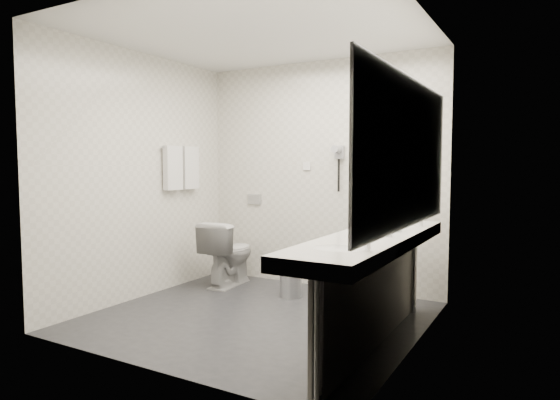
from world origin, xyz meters
The scene contains 29 objects.
floor centered at (0.00, 0.00, 0.00)m, with size 2.80×2.80×0.00m, color #232327.
ceiling centered at (0.00, 0.00, 2.50)m, with size 2.80×2.80×0.00m, color silver.
wall_back centered at (0.00, 1.30, 1.25)m, with size 2.80×2.80×0.00m, color beige.
wall_front centered at (0.00, -1.30, 1.25)m, with size 2.80×2.80×0.00m, color beige.
wall_left centered at (-1.40, 0.00, 1.25)m, with size 2.60×2.60×0.00m, color beige.
wall_right centered at (1.40, 0.00, 1.25)m, with size 2.60×2.60×0.00m, color beige.
vanity_counter centered at (1.12, -0.20, 0.80)m, with size 0.55×2.20×0.10m, color silver.
vanity_panel centered at (1.15, -0.20, 0.38)m, with size 0.03×2.15×0.75m, color gray.
vanity_post_near centered at (1.18, -1.24, 0.38)m, with size 0.06×0.06×0.75m, color silver.
vanity_post_far centered at (1.18, 0.84, 0.38)m, with size 0.06×0.06×0.75m, color silver.
mirror centered at (1.39, -0.20, 1.45)m, with size 0.02×2.20×1.05m, color #B2BCC6.
basin_near centered at (1.12, -0.85, 0.83)m, with size 0.40×0.31×0.05m, color silver.
basin_far centered at (1.12, 0.45, 0.83)m, with size 0.40×0.31×0.05m, color silver.
faucet_near centered at (1.32, -0.85, 0.92)m, with size 0.04×0.04×0.15m, color silver.
faucet_far centered at (1.32, 0.45, 0.92)m, with size 0.04×0.04×0.15m, color silver.
soap_bottle_a centered at (1.26, -0.22, 0.90)m, with size 0.05×0.05×0.10m, color beige.
glass_left centered at (1.24, 0.06, 0.91)m, with size 0.07×0.07×0.12m, color silver.
toilet centered at (-0.90, 0.82, 0.37)m, with size 0.41×0.72×0.73m, color silver.
flush_plate centered at (-0.85, 1.29, 0.95)m, with size 0.18×0.02×0.12m, color #B2B5BA.
pedal_bin centered at (-0.05, 0.73, 0.16)m, with size 0.23×0.23×0.32m, color #B2B5BA.
bin_lid centered at (-0.05, 0.73, 0.33)m, with size 0.23×0.23×0.01m, color #B2B5BA.
towel_rail centered at (-1.35, 0.55, 1.55)m, with size 0.02×0.02×0.62m, color silver.
towel_near centered at (-1.34, 0.41, 1.33)m, with size 0.07×0.24×0.48m, color silver.
towel_far centered at (-1.34, 0.69, 1.33)m, with size 0.07×0.24×0.48m, color silver.
dryer_cradle centered at (0.25, 1.27, 1.50)m, with size 0.10×0.04×0.14m, color gray.
dryer_barrel centered at (0.25, 1.20, 1.53)m, with size 0.08×0.08×0.14m, color gray.
dryer_cord centered at (0.25, 1.26, 1.25)m, with size 0.02×0.02×0.35m, color black.
switch_plate_a centered at (-0.15, 1.29, 1.35)m, with size 0.09×0.02×0.09m, color silver.
switch_plate_b centered at (0.55, 1.29, 1.35)m, with size 0.09×0.02×0.09m, color silver.
Camera 1 is at (2.28, -3.60, 1.37)m, focal length 31.07 mm.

